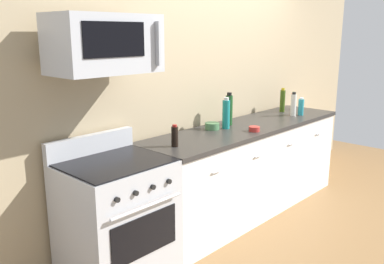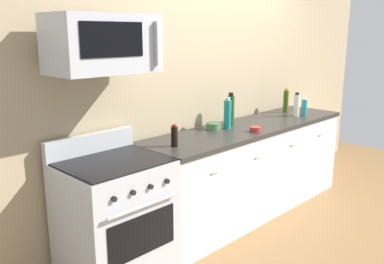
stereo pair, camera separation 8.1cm
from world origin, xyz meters
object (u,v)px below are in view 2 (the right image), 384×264
at_px(bottle_soy_sauce_dark, 174,136).
at_px(bottle_sparkling_teal, 227,114).
at_px(bottle_wine_green, 231,110).
at_px(bottle_olive_oil, 286,101).
at_px(bowl_red_small, 255,129).
at_px(bowl_green_glaze, 213,126).
at_px(bottle_vinegar_white, 296,105).
at_px(range_oven, 115,218).
at_px(bottle_hot_sauce_red, 297,101).
at_px(microwave, 103,44).
at_px(bottle_dish_soap, 304,107).

relative_size(bottle_soy_sauce_dark, bottle_sparkling_teal, 0.60).
bearing_deg(bottle_wine_green, bottle_olive_oil, -0.91).
height_order(bottle_soy_sauce_dark, bottle_sparkling_teal, bottle_sparkling_teal).
distance_m(bowl_red_small, bowl_green_glaze, 0.40).
xyz_separation_m(bottle_vinegar_white, bottle_olive_oil, (0.12, 0.21, 0.01)).
bearing_deg(bottle_vinegar_white, bottle_wine_green, 165.04).
xyz_separation_m(bottle_vinegar_white, bowl_red_small, (-0.91, -0.11, -0.10)).
height_order(range_oven, bottle_hot_sauce_red, bottle_hot_sauce_red).
relative_size(range_oven, bowl_red_small, 10.27).
bearing_deg(bottle_vinegar_white, bowl_green_glaze, 168.56).
height_order(range_oven, bottle_olive_oil, bottle_olive_oil).
height_order(bottle_wine_green, bottle_soy_sauce_dark, bottle_wine_green).
height_order(microwave, bottle_vinegar_white, microwave).
bearing_deg(bowl_green_glaze, bottle_olive_oil, -0.57).
bearing_deg(bottle_vinegar_white, bottle_sparkling_teal, 171.37).
relative_size(microwave, bottle_sparkling_teal, 2.45).
height_order(bottle_dish_soap, bowl_red_small, bottle_dish_soap).
relative_size(bottle_dish_soap, bottle_olive_oil, 0.72).
distance_m(bottle_olive_oil, bottle_hot_sauce_red, 0.25).
height_order(range_oven, microwave, microwave).
xyz_separation_m(bottle_soy_sauce_dark, bottle_hot_sauce_red, (2.17, 0.16, 0.01)).
distance_m(bottle_sparkling_teal, bottle_hot_sauce_red, 1.38).
height_order(bottle_dish_soap, bottle_soy_sauce_dark, bottle_dish_soap).
bearing_deg(bottle_sparkling_teal, bottle_olive_oil, 3.14).
distance_m(bottle_vinegar_white, bottle_sparkling_teal, 1.02).
relative_size(bottle_wine_green, bottle_olive_oil, 1.18).
distance_m(range_oven, microwave, 1.28).
height_order(bottle_olive_oil, bowl_red_small, bottle_olive_oil).
bearing_deg(range_oven, bowl_red_small, -7.77).
relative_size(microwave, bottle_hot_sauce_red, 3.58).
distance_m(range_oven, bottle_vinegar_white, 2.45).
relative_size(bottle_vinegar_white, bowl_green_glaze, 1.91).
height_order(microwave, bottle_sparkling_teal, microwave).
bearing_deg(bottle_wine_green, bottle_vinegar_white, -14.96).
xyz_separation_m(bottle_soy_sauce_dark, bowl_green_glaze, (0.68, 0.18, -0.05)).
xyz_separation_m(bottle_wine_green, bottle_hot_sauce_red, (1.23, -0.01, -0.06)).
relative_size(bottle_vinegar_white, bowl_red_small, 2.55).
distance_m(bottle_soy_sauce_dark, bottle_sparkling_teal, 0.80).
bearing_deg(bowl_red_small, bowl_green_glaze, 121.49).
bearing_deg(bottle_wine_green, range_oven, -174.58).
relative_size(bottle_soy_sauce_dark, bowl_green_glaze, 1.31).
height_order(bottle_vinegar_white, bowl_red_small, bottle_vinegar_white).
xyz_separation_m(microwave, bottle_wine_green, (1.52, 0.10, -0.67)).
bearing_deg(range_oven, bowl_green_glaze, 6.39).
relative_size(range_oven, bottle_hot_sauce_red, 5.15).
xyz_separation_m(bottle_wine_green, bottle_sparkling_teal, (-0.14, -0.08, -0.01)).
bearing_deg(bottle_olive_oil, bottle_sparkling_teal, -176.86).
bearing_deg(microwave, range_oven, -90.29).
xyz_separation_m(bowl_red_small, bowl_green_glaze, (-0.21, 0.34, 0.01)).
distance_m(bottle_soy_sauce_dark, bowl_red_small, 0.90).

